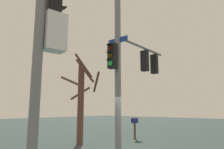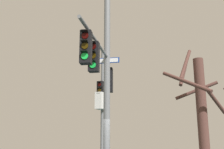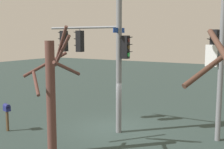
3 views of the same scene
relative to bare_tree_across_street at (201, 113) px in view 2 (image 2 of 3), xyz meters
name	(u,v)px [view 2 (image 2 of 3)]	position (x,y,z in m)	size (l,w,h in m)	color
main_signal_pole_assembly	(107,56)	(-0.39, -3.52, 2.52)	(4.83, 4.02, 9.95)	slate
secondary_pole_assembly	(102,103)	(-5.32, -5.02, 1.24)	(0.80, 0.52, 7.07)	slate
bare_tree_across_street	(201,113)	(0.00, 0.00, 0.00)	(2.27, 2.19, 5.18)	brown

